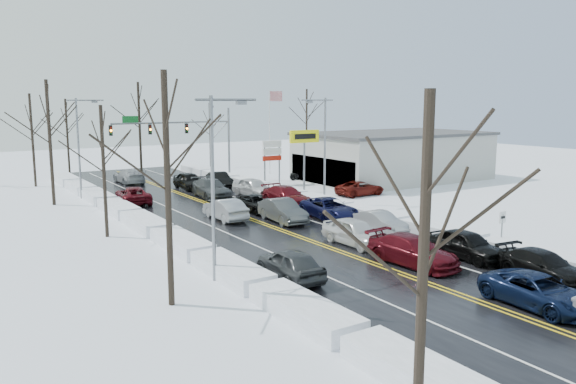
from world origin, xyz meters
TOP-DOWN VIEW (x-y plane):
  - ground at (0.00, 0.00)m, footprint 160.00×160.00m
  - road_surface at (0.00, 2.00)m, footprint 14.00×84.00m
  - snow_bank_left at (-7.60, 2.00)m, footprint 1.80×72.00m
  - snow_bank_right at (7.60, 2.00)m, footprint 1.80×72.00m
  - traffic_signal_mast at (3.45, 27.99)m, footprint 13.28×0.39m
  - tires_plus_sign at (10.50, 15.99)m, footprint 3.20×0.34m
  - used_vehicles_sign at (10.50, 22.00)m, footprint 2.20×0.22m
  - speed_limit_sign at (8.20, -8.00)m, footprint 0.55×0.09m
  - flagpole at (15.17, 30.00)m, footprint 1.87×1.20m
  - dealership_building at (23.98, 18.00)m, footprint 20.40×12.40m
  - streetlight_ne at (8.30, 10.00)m, footprint 3.20×0.25m
  - streetlight_sw at (-8.30, -4.00)m, footprint 3.20×0.25m
  - streetlight_nw at (-8.30, 24.00)m, footprint 3.20×0.25m
  - tree_left_a at (-11.00, -20.00)m, footprint 3.60×3.60m
  - tree_left_b at (-11.50, -6.00)m, footprint 4.00×4.00m
  - tree_left_c at (-10.50, 8.00)m, footprint 3.40×3.40m
  - tree_left_d at (-11.20, 22.00)m, footprint 4.20×4.20m
  - tree_left_e at (-10.80, 34.00)m, footprint 3.80×3.80m
  - tree_far_b at (-6.00, 41.00)m, footprint 3.60×3.60m
  - tree_far_c at (2.00, 39.00)m, footprint 4.40×4.40m
  - tree_far_d at (12.00, 40.50)m, footprint 3.40×3.40m
  - tree_far_e at (28.00, 41.00)m, footprint 4.20×4.20m
  - queued_car_2 at (1.61, -14.78)m, footprint 2.65×5.23m
  - queued_car_3 at (1.63, -7.33)m, footprint 2.69×5.63m
  - queued_car_4 at (1.71, -2.38)m, footprint 2.01×4.87m
  - queued_car_5 at (1.55, 5.69)m, footprint 2.12×5.13m
  - queued_car_6 at (1.80, 10.00)m, footprint 2.69×5.01m
  - queued_car_7 at (1.59, 18.01)m, footprint 2.93×6.05m
  - queued_car_8 at (1.92, 23.78)m, footprint 2.03×4.94m
  - queued_car_11 at (5.26, -12.63)m, footprint 2.59×5.09m
  - queued_car_12 at (5.06, -8.10)m, footprint 2.08×4.82m
  - queued_car_13 at (5.40, -0.58)m, footprint 1.51×4.22m
  - queued_car_14 at (5.09, 4.71)m, footprint 3.16×5.83m
  - queued_car_15 at (5.39, 11.17)m, footprint 2.28×5.49m
  - queued_car_16 at (5.18, 16.49)m, footprint 2.52×5.19m
  - queued_car_17 at (5.15, 23.61)m, footprint 2.09×4.68m
  - oncoming_car_0 at (-1.64, 8.65)m, footprint 1.75×4.81m
  - oncoming_car_1 at (-5.34, 18.94)m, footprint 3.10×5.57m
  - oncoming_car_2 at (-1.94, 31.08)m, footprint 2.28×5.52m
  - oncoming_car_3 at (-5.23, -5.80)m, footprint 2.06×4.64m
  - parked_car_0 at (13.87, 11.65)m, footprint 4.88×2.30m
  - parked_car_1 at (16.95, 15.58)m, footprint 2.23×4.85m
  - parked_car_2 at (14.85, 21.79)m, footprint 2.18×4.68m

SIDE VIEW (x-z plane):
  - ground at x=0.00m, z-range 0.00..0.00m
  - snow_bank_left at x=-7.60m, z-range -0.40..0.40m
  - snow_bank_right at x=7.60m, z-range -0.40..0.40m
  - queued_car_2 at x=1.61m, z-range -0.71..0.71m
  - queued_car_3 at x=1.63m, z-range -0.79..0.79m
  - queued_car_4 at x=1.71m, z-range -0.83..0.83m
  - queued_car_5 at x=1.55m, z-range -0.83..0.83m
  - queued_car_6 at x=1.80m, z-range -0.67..0.67m
  - queued_car_7 at x=1.59m, z-range -0.85..0.85m
  - queued_car_8 at x=1.92m, z-range -0.84..0.84m
  - queued_car_11 at x=5.26m, z-range -0.71..0.71m
  - queued_car_12 at x=5.06m, z-range -0.81..0.81m
  - queued_car_13 at x=5.40m, z-range -0.69..0.69m
  - queued_car_14 at x=5.09m, z-range -0.78..0.78m
  - queued_car_15 at x=5.39m, z-range -0.79..0.79m
  - queued_car_16 at x=5.18m, z-range -0.85..0.85m
  - queued_car_17 at x=5.15m, z-range -0.75..0.75m
  - oncoming_car_0 at x=-1.64m, z-range -0.79..0.79m
  - oncoming_car_1 at x=-5.34m, z-range -0.74..0.74m
  - oncoming_car_2 at x=-1.94m, z-range -0.80..0.80m
  - oncoming_car_3 at x=-5.23m, z-range -0.78..0.78m
  - parked_car_0 at x=13.87m, z-range -0.67..0.67m
  - parked_car_1 at x=16.95m, z-range -0.69..0.69m
  - parked_car_2 at x=14.85m, z-range -0.78..0.78m
  - road_surface at x=0.00m, z-range 0.00..0.01m
  - speed_limit_sign at x=8.20m, z-range 0.46..2.81m
  - dealership_building at x=23.98m, z-range 0.01..5.31m
  - used_vehicles_sign at x=10.50m, z-range 0.99..5.64m
  - tires_plus_sign at x=10.50m, z-range 1.99..7.99m
  - streetlight_ne at x=8.30m, z-range 0.81..9.81m
  - streetlight_sw at x=-8.30m, z-range 0.81..9.81m
  - streetlight_nw at x=-8.30m, z-range 0.81..9.81m
  - traffic_signal_mast at x=3.45m, z-range 1.48..9.48m
  - flagpole at x=15.17m, z-range 0.93..10.93m
  - tree_left_c at x=-10.50m, z-range 1.69..10.19m
  - tree_far_d at x=12.00m, z-range 1.69..10.19m
  - tree_left_a at x=-11.00m, z-range 1.79..10.79m
  - tree_far_b at x=-6.00m, z-range 1.79..10.79m
  - tree_left_e at x=-10.80m, z-range 1.89..11.39m
  - tree_left_b at x=-11.50m, z-range 1.99..11.99m
  - tree_left_d at x=-11.20m, z-range 2.08..12.58m
  - tree_far_e at x=28.00m, z-range 2.08..12.58m
  - tree_far_c at x=2.00m, z-range 2.18..13.18m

